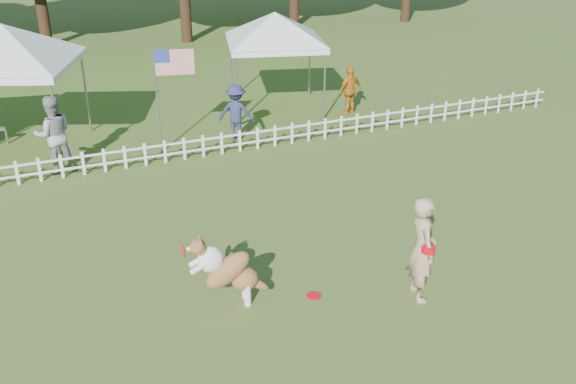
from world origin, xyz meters
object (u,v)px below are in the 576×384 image
Objects in this scene: frisbee_on_turf at (314,296)px; flag_pole at (157,102)px; handler at (422,249)px; spectator_c at (350,90)px; canopy_tent_left at (13,91)px; spectator_a at (54,134)px; canopy_tent_right at (275,62)px; dog at (229,270)px; spectator_b at (236,112)px.

flag_pole is (-0.89, 7.63, 1.37)m from frisbee_on_turf.
handler is 9.97m from spectator_c.
canopy_tent_left is 2.10m from spectator_a.
spectator_c is (6.11, 0.99, -0.65)m from flag_pole.
spectator_a is (0.76, -1.83, -0.68)m from canopy_tent_left.
canopy_tent_right is at bearing 71.66° from frisbee_on_turf.
frisbee_on_turf is 8.22m from spectator_a.
spectator_c is (9.48, -0.59, -0.89)m from canopy_tent_left.
canopy_tent_right is (1.69, 10.69, 0.54)m from handler.
dog is at bearing 83.61° from handler.
flag_pole reaches higher than spectator_a.
canopy_tent_right is at bearing 41.77° from flag_pole.
flag_pole is at bearing 95.86° from dog.
spectator_b is (-0.36, 8.49, -0.15)m from handler.
handler is at bearing -84.22° from canopy_tent_right.
dog is 0.47× the size of flag_pole.
spectator_a is (-5.14, 8.05, 0.02)m from handler.
dog is 9.37m from canopy_tent_left.
spectator_b is (4.78, 0.44, -0.17)m from spectator_a.
spectator_c reaches higher than frisbee_on_turf.
canopy_tent_right is at bearing 3.67° from handler.
dog is at bearing 165.32° from frisbee_on_turf.
canopy_tent_right reaches higher than spectator_c.
canopy_tent_left is at bearing 114.83° from frisbee_on_turf.
flag_pole is (-2.53, 8.30, 0.46)m from handler.
flag_pole reaches higher than frisbee_on_turf.
spectator_a is 1.29× the size of spectator_c.
spectator_c is at bearing 58.80° from frisbee_on_turf.
handler is 3.19m from dog.
handler is 9.55m from spectator_a.
frisbee_on_turf is (1.37, -0.36, -0.64)m from dog.
canopy_tent_left is at bearing 43.44° from handler.
handler is 0.98× the size of spectator_a.
spectator_b is at bearing 80.10° from dog.
canopy_tent_left is (-5.90, 9.89, 0.70)m from handler.
canopy_tent_right reaches higher than flag_pole.
frisbee_on_turf is 0.17× the size of spectator_c.
canopy_tent_right is (4.69, 9.66, 0.82)m from dog.
canopy_tent_left reaches higher than handler.
dog is at bearing -51.68° from canopy_tent_left.
canopy_tent_left is (-2.89, 8.85, 0.98)m from dog.
dog is 7.91m from spectator_b.
frisbee_on_turf is at bearing 80.15° from handler.
spectator_b reaches higher than frisbee_on_turf.
handler is at bearing -60.88° from flag_pole.
dog is at bearing 37.39° from spectator_c.
frisbee_on_turf is at bearing 113.79° from spectator_a.
handler reaches higher than spectator_b.
spectator_b reaches higher than dog.
canopy_tent_left is at bearing -159.19° from canopy_tent_right.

